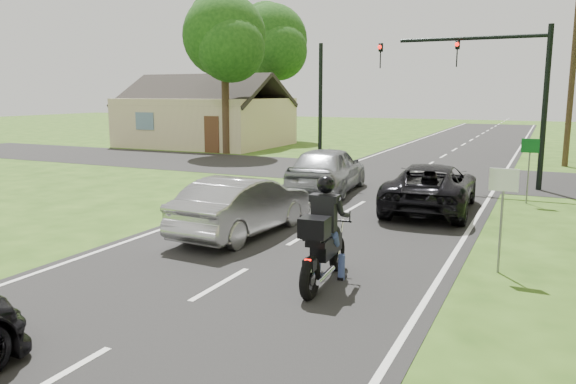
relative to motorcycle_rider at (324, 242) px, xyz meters
The scene contains 15 objects.
ground 2.11m from the motorcycle_rider, 155.60° to the right, with size 140.00×140.00×0.00m, color #294814.
road 9.40m from the motorcycle_rider, 100.90° to the left, with size 8.00×100.00×0.01m, color black.
cross_road 15.32m from the motorcycle_rider, 96.65° to the left, with size 60.00×7.00×0.01m, color black.
motorcycle_rider is the anchor object (origin of this frame).
dark_suv 7.73m from the motorcycle_rider, 86.33° to the left, with size 2.41×5.23×1.45m, color black.
silver_sedan 4.27m from the motorcycle_rider, 140.06° to the left, with size 1.57×4.51×1.49m, color #A1A1A5.
silver_suv 10.00m from the motorcycle_rider, 110.66° to the left, with size 2.00×4.98×1.70m, color #919598.
traffic_signal 13.69m from the motorcycle_rider, 83.23° to the left, with size 6.38×0.44×6.00m.
signal_pole_far 18.68m from the motorcycle_rider, 112.07° to the left, with size 0.20×0.20×6.00m, color black.
utility_pole_far 22.07m from the motorcycle_rider, 78.20° to the left, with size 1.60×0.28×10.00m.
sign_white 3.73m from the motorcycle_rider, 36.62° to the left, with size 0.55×0.07×2.12m.
sign_green 10.67m from the motorcycle_rider, 72.91° to the left, with size 0.55×0.07×2.12m.
tree_left_near 23.98m from the motorcycle_rider, 125.43° to the left, with size 5.12×4.96×9.22m.
tree_left_far 33.43m from the motorcycle_rider, 118.11° to the left, with size 5.76×5.58×10.14m.
house 29.24m from the motorcycle_rider, 127.46° to the left, with size 10.20×8.00×4.84m.
Camera 1 is at (5.46, -8.66, 3.59)m, focal length 35.00 mm.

